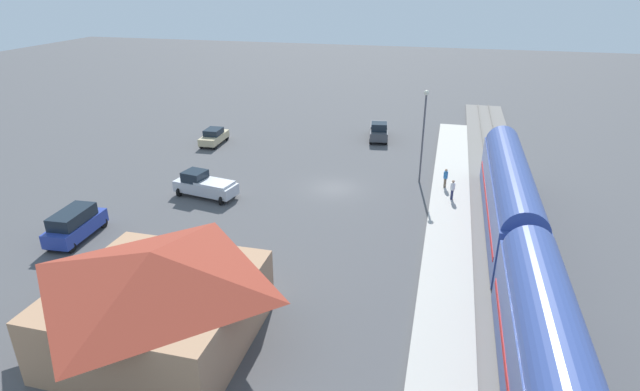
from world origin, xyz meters
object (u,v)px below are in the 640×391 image
pedestrian_waiting_far (446,177)px  light_pole_near_platform (424,126)px  passenger_train (524,258)px  station_building (157,296)px  pickup_silver (205,185)px  pedestrian_on_platform (453,188)px  pickup_charcoal (379,130)px  suv_blue (75,224)px  sedan_tan (214,136)px

pedestrian_waiting_far → light_pole_near_platform: bearing=-34.4°
passenger_train → station_building: bearing=24.4°
station_building → pickup_silver: (6.22, -17.57, -1.68)m
light_pole_near_platform → pedestrian_on_platform: bearing=125.5°
passenger_train → pickup_charcoal: 32.00m
suv_blue → pickup_charcoal: bearing=-120.7°
pedestrian_on_platform → station_building: bearing=56.6°
pickup_silver → pickup_charcoal: 23.35m
passenger_train → suv_blue: size_ratio=7.74×
pedestrian_on_platform → light_pole_near_platform: size_ratio=0.20×
passenger_train → pedestrian_waiting_far: 16.44m
pedestrian_waiting_far → sedan_tan: (25.28, -7.31, -0.40)m
station_building → pickup_silver: station_building is taller
pedestrian_on_platform → light_pole_near_platform: (2.90, -4.06, 3.93)m
passenger_train → sedan_tan: bearing=-37.7°
station_building → pedestrian_waiting_far: 27.47m
passenger_train → pickup_silver: size_ratio=6.86×
passenger_train → light_pole_near_platform: (6.80, -17.29, 2.35)m
suv_blue → light_pole_near_platform: light_pole_near_platform is taller
pedestrian_waiting_far → pickup_charcoal: size_ratio=0.30×
pedestrian_on_platform → pedestrian_waiting_far: bearing=-76.0°
station_building → pedestrian_on_platform: station_building is taller
station_building → sedan_tan: size_ratio=2.16×
passenger_train → pickup_silver: 26.04m
passenger_train → sedan_tan: size_ratio=8.51×
passenger_train → light_pole_near_platform: light_pole_near_platform is taller
passenger_train → pickup_charcoal: size_ratio=6.90×
pedestrian_on_platform → sedan_tan: pedestrian_on_platform is taller
station_building → pedestrian_waiting_far: size_ratio=5.76×
suv_blue → passenger_train: bearing=179.6°
sedan_tan → light_pole_near_platform: (-23.00, 5.75, 4.33)m
sedan_tan → pickup_charcoal: bearing=-159.8°
pedestrian_waiting_far → pickup_charcoal: 15.80m
passenger_train → pedestrian_on_platform: passenger_train is taller
pickup_silver → sedan_tan: (5.58, -13.64, -0.15)m
station_building → pedestrian_on_platform: (-14.10, -21.39, -1.43)m
pickup_silver → suv_blue: suv_blue is taller
light_pole_near_platform → sedan_tan: bearing=-14.0°
sedan_tan → pickup_charcoal: pickup_charcoal is taller
passenger_train → station_building: size_ratio=3.94×
station_building → suv_blue: bearing=-35.6°
sedan_tan → light_pole_near_platform: 24.10m
passenger_train → pickup_charcoal: bearing=-67.3°
passenger_train → pedestrian_on_platform: size_ratio=22.70×
pickup_charcoal → suv_blue: bearing=59.3°
light_pole_near_platform → pickup_charcoal: bearing=-65.7°
station_building → sedan_tan: station_building is taller
passenger_train → pedestrian_on_platform: bearing=-73.6°
pickup_silver → pedestrian_waiting_far: bearing=-162.2°
pedestrian_waiting_far → pickup_silver: pickup_silver is taller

